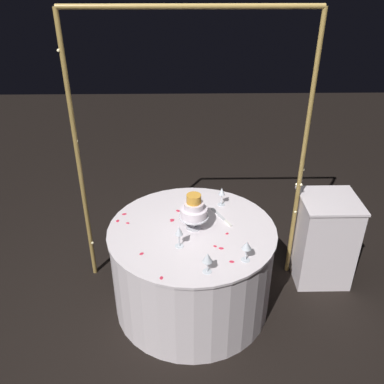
{
  "coord_description": "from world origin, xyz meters",
  "views": [
    {
      "loc": [
        -0.05,
        -2.52,
        2.5
      ],
      "look_at": [
        0.0,
        0.0,
        1.05
      ],
      "focal_mm": 38.44,
      "sensor_mm": 36.0,
      "label": 1
    }
  ],
  "objects": [
    {
      "name": "rose_petal_9",
      "position": [
        0.01,
        0.41,
        0.74
      ],
      "size": [
        0.04,
        0.03,
        0.0
      ],
      "primitive_type": "ellipsoid",
      "rotation": [
        0.0,
        0.0,
        3.48
      ],
      "color": "#E02D47",
      "rests_on": "main_table"
    },
    {
      "name": "wine_glass_0",
      "position": [
        0.09,
        -0.48,
        0.85
      ],
      "size": [
        0.07,
        0.07,
        0.15
      ],
      "color": "silver",
      "rests_on": "main_table"
    },
    {
      "name": "wine_glass_1",
      "position": [
        0.35,
        -0.37,
        0.85
      ],
      "size": [
        0.07,
        0.07,
        0.15
      ],
      "color": "silver",
      "rests_on": "main_table"
    },
    {
      "name": "rose_petal_1",
      "position": [
        0.1,
        0.19,
        0.74
      ],
      "size": [
        0.02,
        0.03,
        0.0
      ],
      "primitive_type": "ellipsoid",
      "rotation": [
        0.0,
        0.0,
        1.7
      ],
      "color": "#E02D47",
      "rests_on": "main_table"
    },
    {
      "name": "rose_petal_8",
      "position": [
        -0.2,
        -0.54,
        0.74
      ],
      "size": [
        0.02,
        0.03,
        0.0
      ],
      "primitive_type": "ellipsoid",
      "rotation": [
        0.0,
        0.0,
        1.52
      ],
      "color": "#E02D47",
      "rests_on": "main_table"
    },
    {
      "name": "decorative_arch",
      "position": [
        0.0,
        0.38,
        1.43
      ],
      "size": [
        1.81,
        0.06,
        2.24
      ],
      "color": "olive",
      "rests_on": "ground"
    },
    {
      "name": "rose_petal_6",
      "position": [
        0.16,
        -0.22,
        0.74
      ],
      "size": [
        0.03,
        0.03,
        0.0
      ],
      "primitive_type": "ellipsoid",
      "rotation": [
        0.0,
        0.0,
        2.57
      ],
      "color": "#E02D47",
      "rests_on": "main_table"
    },
    {
      "name": "rose_petal_13",
      "position": [
        -0.15,
        0.11,
        0.74
      ],
      "size": [
        0.04,
        0.04,
        0.0
      ],
      "primitive_type": "ellipsoid",
      "rotation": [
        0.0,
        0.0,
        0.75
      ],
      "color": "#E02D47",
      "rests_on": "main_table"
    },
    {
      "name": "rose_petal_7",
      "position": [
        -0.15,
        0.12,
        0.74
      ],
      "size": [
        0.04,
        0.03,
        0.0
      ],
      "primitive_type": "ellipsoid",
      "rotation": [
        0.0,
        0.0,
        6.05
      ],
      "color": "#E02D47",
      "rests_on": "main_table"
    },
    {
      "name": "rose_petal_3",
      "position": [
        0.38,
        -0.19,
        0.74
      ],
      "size": [
        0.03,
        0.02,
        0.0
      ],
      "primitive_type": "ellipsoid",
      "rotation": [
        0.0,
        0.0,
        3.33
      ],
      "color": "#E02D47",
      "rests_on": "main_table"
    },
    {
      "name": "rose_petal_2",
      "position": [
        0.26,
        -0.07,
        0.74
      ],
      "size": [
        0.03,
        0.03,
        0.0
      ],
      "primitive_type": "ellipsoid",
      "rotation": [
        0.0,
        0.0,
        3.92
      ],
      "color": "#E02D47",
      "rests_on": "main_table"
    },
    {
      "name": "rose_petal_11",
      "position": [
        -0.49,
        0.08,
        0.74
      ],
      "size": [
        0.04,
        0.03,
        0.0
      ],
      "primitive_type": "ellipsoid",
      "rotation": [
        0.0,
        0.0,
        5.92
      ],
      "color": "#E02D47",
      "rests_on": "main_table"
    },
    {
      "name": "ground_plane",
      "position": [
        0.0,
        0.0,
        0.0
      ],
      "size": [
        12.0,
        12.0,
        0.0
      ],
      "primitive_type": "plane",
      "color": "black"
    },
    {
      "name": "main_table",
      "position": [
        0.0,
        0.0,
        0.37
      ],
      "size": [
        1.27,
        1.27,
        0.73
      ],
      "color": "white",
      "rests_on": "ground"
    },
    {
      "name": "wine_glass_3",
      "position": [
        -0.09,
        -0.21,
        0.86
      ],
      "size": [
        0.06,
        0.06,
        0.17
      ],
      "color": "silver",
      "rests_on": "main_table"
    },
    {
      "name": "tiered_cake",
      "position": [
        0.01,
        0.01,
        0.9
      ],
      "size": [
        0.22,
        0.22,
        0.29
      ],
      "color": "silver",
      "rests_on": "main_table"
    },
    {
      "name": "cake_knife",
      "position": [
        0.24,
        0.14,
        0.74
      ],
      "size": [
        0.15,
        0.28,
        0.01
      ],
      "color": "silver",
      "rests_on": "main_table"
    },
    {
      "name": "rose_petal_0",
      "position": [
        -0.57,
        0.12,
        0.74
      ],
      "size": [
        0.03,
        0.04,
        0.0
      ],
      "primitive_type": "ellipsoid",
      "rotation": [
        0.0,
        0.0,
        4.64
      ],
      "color": "#E02D47",
      "rests_on": "main_table"
    },
    {
      "name": "side_table",
      "position": [
        1.14,
        0.32,
        0.39
      ],
      "size": [
        0.47,
        0.47,
        0.79
      ],
      "color": "white",
      "rests_on": "ground"
    },
    {
      "name": "wine_glass_2",
      "position": [
        0.25,
        0.34,
        0.85
      ],
      "size": [
        0.06,
        0.06,
        0.16
      ],
      "color": "silver",
      "rests_on": "main_table"
    },
    {
      "name": "rose_petal_12",
      "position": [
        0.2,
        -0.24,
        0.74
      ],
      "size": [
        0.04,
        0.03,
        0.0
      ],
      "primitive_type": "ellipsoid",
      "rotation": [
        0.0,
        0.0,
        6.14
      ],
      "color": "#E02D47",
      "rests_on": "main_table"
    },
    {
      "name": "rose_petal_4",
      "position": [
        -0.35,
        -0.29,
        0.74
      ],
      "size": [
        0.04,
        0.04,
        0.0
      ],
      "primitive_type": "ellipsoid",
      "rotation": [
        0.0,
        0.0,
        3.9
      ],
      "color": "#E02D47",
      "rests_on": "main_table"
    },
    {
      "name": "rose_petal_5",
      "position": [
        -0.11,
        0.25,
        0.74
      ],
      "size": [
        0.04,
        0.04,
        0.0
      ],
      "primitive_type": "ellipsoid",
      "rotation": [
        0.0,
        0.0,
        5.43
      ],
      "color": "#E02D47",
      "rests_on": "main_table"
    },
    {
      "name": "rose_petal_14",
      "position": [
        -0.53,
        0.21,
        0.74
      ],
      "size": [
        0.04,
        0.04,
        0.0
      ],
      "primitive_type": "ellipsoid",
      "rotation": [
        0.0,
        0.0,
        3.45
      ],
      "color": "#E02D47",
      "rests_on": "main_table"
    },
    {
      "name": "rose_petal_10",
      "position": [
        0.26,
        -0.39,
        0.74
      ],
      "size": [
        0.04,
        0.03,
        0.0
      ],
      "primitive_type": "ellipsoid",
      "rotation": [
        0.0,
        0.0,
        6.08
      ],
      "color": "#E02D47",
      "rests_on": "main_table"
    }
  ]
}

